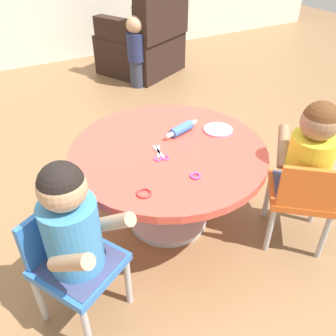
# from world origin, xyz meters

# --- Properties ---
(ground_plane) EXTENTS (10.00, 10.00, 0.00)m
(ground_plane) POSITION_xyz_m (0.00, 0.00, 0.00)
(ground_plane) COLOR olive
(craft_table) EXTENTS (0.99, 0.99, 0.48)m
(craft_table) POSITION_xyz_m (0.00, 0.00, 0.38)
(craft_table) COLOR silver
(craft_table) RESTS_ON ground
(child_chair_left) EXTENTS (0.41, 0.41, 0.54)m
(child_chair_left) POSITION_xyz_m (-0.60, -0.30, 0.31)
(child_chair_left) COLOR #B7B7BC
(child_chair_left) RESTS_ON ground
(seated_child_left) EXTENTS (0.40, 0.43, 0.51)m
(seated_child_left) POSITION_xyz_m (-0.58, -0.34, 0.53)
(seated_child_left) COLOR #3F4772
(seated_child_left) RESTS_ON ground
(child_chair_right) EXTENTS (0.42, 0.42, 0.54)m
(child_chair_right) POSITION_xyz_m (0.50, -0.45, 0.31)
(child_chair_right) COLOR #B7B7BC
(child_chair_right) RESTS_ON ground
(seated_child_right) EXTENTS (0.43, 0.44, 0.51)m
(seated_child_right) POSITION_xyz_m (0.52, -0.42, 0.53)
(seated_child_right) COLOR #3F4772
(seated_child_right) RESTS_ON ground
(armchair_dark) EXTENTS (0.95, 0.96, 0.85)m
(armchair_dark) POSITION_xyz_m (0.90, 2.15, 0.31)
(armchair_dark) COLOR black
(armchair_dark) RESTS_ON ground
(toddler_standing) EXTENTS (0.17, 0.17, 0.67)m
(toddler_standing) POSITION_xyz_m (0.66, 1.83, 0.36)
(toddler_standing) COLOR #33384C
(toddler_standing) RESTS_ON ground
(rolling_pin) EXTENTS (0.23, 0.09, 0.05)m
(rolling_pin) POSITION_xyz_m (0.14, 0.10, 0.51)
(rolling_pin) COLOR #3F72CC
(rolling_pin) RESTS_ON craft_table
(craft_scissors) EXTENTS (0.08, 0.14, 0.01)m
(craft_scissors) POSITION_xyz_m (-0.07, -0.04, 0.49)
(craft_scissors) COLOR silver
(craft_scissors) RESTS_ON craft_table
(playdough_blob_0) EXTENTS (0.16, 0.16, 0.01)m
(playdough_blob_0) POSITION_xyz_m (0.32, 0.02, 0.49)
(playdough_blob_0) COLOR pink
(playdough_blob_0) RESTS_ON craft_table
(cookie_cutter_0) EXTENTS (0.05, 0.05, 0.01)m
(cookie_cutter_0) POSITION_xyz_m (-0.01, -0.26, 0.49)
(cookie_cutter_0) COLOR #D83FA5
(cookie_cutter_0) RESTS_ON craft_table
(cookie_cutter_1) EXTENTS (0.07, 0.07, 0.01)m
(cookie_cutter_1) POSITION_xyz_m (-0.26, -0.26, 0.49)
(cookie_cutter_1) COLOR red
(cookie_cutter_1) RESTS_ON craft_table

